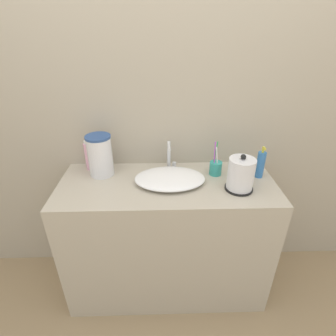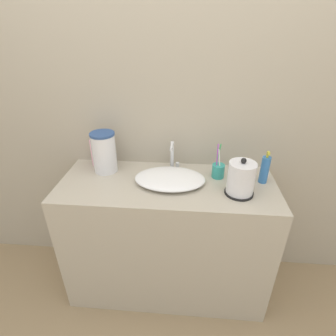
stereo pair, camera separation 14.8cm
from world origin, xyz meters
name	(u,v)px [view 2 (the right image)]	position (x,y,z in m)	size (l,w,h in m)	color
ground_plane	(164,314)	(0.00, 0.00, 0.00)	(12.00, 12.00, 0.00)	#997F5B
wall_back	(171,95)	(0.00, 0.53, 1.30)	(6.00, 0.04, 2.60)	#ADA38E
vanity_counter	(167,238)	(0.00, 0.26, 0.43)	(1.27, 0.51, 0.86)	#B7AD99
sink_basin	(170,179)	(0.02, 0.26, 0.88)	(0.41, 0.28, 0.05)	white
faucet	(173,155)	(0.02, 0.43, 0.95)	(0.06, 0.11, 0.18)	silver
electric_kettle	(241,180)	(0.40, 0.18, 0.94)	(0.16, 0.16, 0.22)	black
toothbrush_cup	(218,170)	(0.30, 0.35, 0.90)	(0.07, 0.07, 0.21)	teal
lotion_bottle	(265,170)	(0.56, 0.31, 0.94)	(0.05, 0.05, 0.20)	#3370B7
shampoo_bottle	(95,152)	(-0.49, 0.44, 0.95)	(0.05, 0.05, 0.19)	#EAA8C6
water_pitcher	(104,152)	(-0.40, 0.37, 0.98)	(0.15, 0.15, 0.25)	silver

